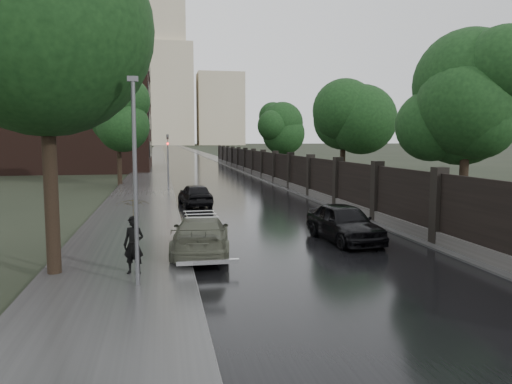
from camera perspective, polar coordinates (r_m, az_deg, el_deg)
name	(u,v)px	position (r m, az deg, el deg)	size (l,w,h in m)	color
ground	(373,297)	(12.17, 13.23, -11.60)	(800.00, 800.00, 0.00)	black
road	(173,148)	(200.66, -9.48, 4.93)	(8.00, 420.00, 0.02)	black
sidewalk_left	(157,148)	(200.61, -11.20, 4.92)	(4.00, 420.00, 0.16)	#2D2D2D
verge_right	(187,148)	(200.87, -7.91, 4.97)	(3.00, 420.00, 0.08)	#2D2D2D
fence_right	(270,170)	(43.69, 1.62, 2.58)	(0.45, 75.72, 2.70)	#383533
tree_left_near	(44,28)	(14.13, -23.07, 16.85)	(5.44, 5.44, 9.16)	black
tree_left_far	(118,119)	(40.73, -15.48, 8.07)	(4.25, 4.25, 7.39)	black
tree_right_a	(467,107)	(22.31, 22.94, 8.90)	(4.08, 4.08, 7.01)	black
tree_right_b	(343,120)	(34.84, 9.96, 8.09)	(4.08, 4.08, 7.01)	black
tree_right_c	(281,127)	(52.06, 2.87, 7.47)	(4.08, 4.08, 7.01)	black
lamp_post	(135,181)	(12.13, -13.63, 1.22)	(0.25, 0.12, 5.11)	#59595E
traffic_light	(168,157)	(35.59, -10.04, 3.94)	(0.16, 0.32, 4.00)	#59595E
brick_building	(44,84)	(64.26, -23.09, 11.25)	(24.00, 18.00, 20.00)	black
stalinist_tower	(167,81)	(312.54, -10.11, 12.35)	(92.00, 30.00, 159.00)	tan
volga_sedan	(201,235)	(15.90, -6.33, -4.96)	(1.77, 4.34, 1.26)	#505242
hatchback_left	(195,195)	(27.47, -6.98, -0.31)	(1.49, 3.70, 1.26)	black
car_right_near	(344,223)	(18.11, 10.04, -3.47)	(1.63, 4.04, 1.38)	black
pedestrian_umbrella	(133,214)	(13.26, -13.89, -2.42)	(1.16, 1.17, 2.38)	black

